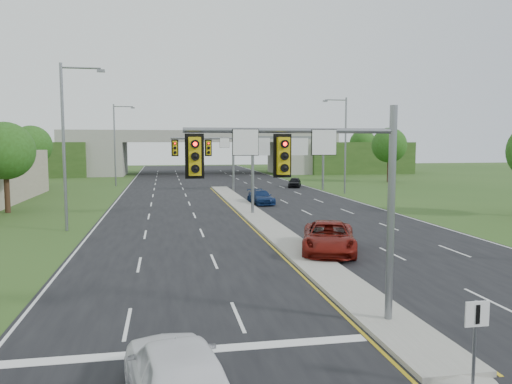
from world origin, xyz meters
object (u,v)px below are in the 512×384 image
Objects in this scene: sign_gantry at (278,148)px; car_far_c at (295,182)px; signal_mast_near at (324,179)px; keep_right_sign at (476,330)px; overpass at (202,155)px; car_white at (178,374)px; car_far_a at (329,237)px; car_far_b at (261,197)px; signal_mast_far at (225,157)px.

sign_gantry is 3.02× the size of car_far_c.
sign_gantry is at bearing 78.75° from signal_mast_near.
signal_mast_near is 50.79m from car_far_c.
sign_gantry is at bearing 82.30° from keep_right_sign.
sign_gantry is 35.75m from overpass.
car_white is (-4.57, -4.08, -3.85)m from signal_mast_near.
signal_mast_near is 7.24m from car_white.
keep_right_sign is at bearing -90.00° from overpass.
car_far_a is 21.59m from car_far_b.
keep_right_sign is at bearing -99.12° from car_far_b.
car_white is 37.17m from car_far_b.
car_far_c is at bearing 76.05° from signal_mast_near.
car_far_c is (7.90, 17.13, -0.00)m from car_far_b.
car_far_c is at bearing 63.18° from signal_mast_far.
car_far_c is (3.26, 4.15, -4.57)m from sign_gantry.
signal_mast_near is 1.55× the size of car_far_b.
car_white is (-13.52, -49.08, -4.37)m from sign_gantry.
overpass is at bearing 88.38° from signal_mast_near.
car_far_a is (1.50, -69.65, -2.72)m from overpass.
sign_gantry reaches higher than car_far_c.
car_far_a reaches higher than car_far_b.
keep_right_sign is 0.19× the size of sign_gantry.
signal_mast_near is at bearing -103.58° from car_far_b.
signal_mast_near is 25.00m from signal_mast_far.
signal_mast_far is 1.19× the size of car_far_a.
overpass reaches higher than signal_mast_near.
car_far_a is at bearing 70.16° from signal_mast_near.
overpass is at bearing -103.18° from car_white.
keep_right_sign is at bearing 168.37° from car_white.
signal_mast_far is at bearing -92.35° from overpass.
keep_right_sign is 36.53m from car_far_b.
signal_mast_far is 21.91m from sign_gantry.
car_far_a is (8.34, 14.51, -0.04)m from car_white.
car_far_b is at bearing 82.34° from signal_mast_near.
signal_mast_far is (0.00, 25.00, 0.00)m from signal_mast_near.
sign_gantry is (8.95, 19.99, 0.51)m from signal_mast_far.
signal_mast_near is 80.11m from overpass.
overpass is 32.62m from car_far_c.
overpass is at bearing 100.79° from sign_gantry.
car_white is 1.30× the size of car_far_c.
keep_right_sign is 0.44× the size of car_white.
sign_gantry is 2.32× the size of car_white.
signal_mast_far is at bearing -107.47° from car_white.
car_white is 0.85× the size of car_far_a.
car_far_a is at bearing -128.41° from car_white.
car_far_a is at bearing 84.24° from keep_right_sign.
car_white is at bearing -138.24° from signal_mast_near.
overpass reaches higher than car_far_b.
signal_mast_near reaches higher than sign_gantry.
keep_right_sign is 54.51m from car_far_c.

